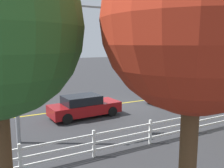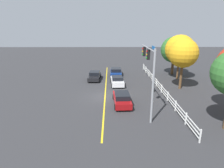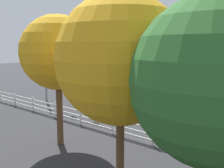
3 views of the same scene
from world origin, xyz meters
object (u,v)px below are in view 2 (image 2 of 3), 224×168
at_px(car_1, 117,81).
at_px(tree_4, 180,49).
at_px(tree_1, 174,50).
at_px(car_0, 116,72).
at_px(car_3, 122,99).
at_px(car_2, 95,76).
at_px(tree_0, 183,53).

xyz_separation_m(car_1, tree_4, (-3.51, 10.26, 4.26)).
bearing_deg(tree_1, car_1, -56.46).
distance_m(tree_1, tree_4, 3.46).
bearing_deg(tree_4, car_0, -103.63).
distance_m(car_3, tree_1, 18.09).
relative_size(car_3, tree_4, 0.63).
relative_size(car_1, car_2, 0.99).
xyz_separation_m(car_3, tree_0, (-5.64, 8.59, 4.35)).
relative_size(car_2, tree_1, 0.63).
height_order(car_2, tree_4, tree_4).
relative_size(car_3, tree_1, 0.67).
relative_size(car_1, car_3, 0.93).
height_order(car_3, tree_4, tree_4).
distance_m(car_2, tree_4, 14.53).
height_order(car_1, tree_1, tree_1).
distance_m(car_2, car_3, 11.21).
bearing_deg(car_0, tree_1, -83.55).
bearing_deg(car_1, car_3, 178.97).
bearing_deg(car_1, tree_4, -74.19).
bearing_deg(tree_4, tree_0, -14.55).
xyz_separation_m(tree_0, tree_1, (-8.81, 1.60, -0.56)).
bearing_deg(tree_1, car_2, -74.40).
xyz_separation_m(car_0, tree_0, (7.87, 8.86, 4.38)).
height_order(tree_1, tree_4, tree_4).
height_order(car_1, tree_4, tree_4).
height_order(car_0, car_1, car_1).
distance_m(car_0, car_1, 6.00).
bearing_deg(car_2, car_0, 131.93).
height_order(car_0, tree_1, tree_1).
relative_size(car_0, tree_0, 0.65).
height_order(car_0, tree_0, tree_0).
relative_size(tree_0, tree_1, 1.03).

